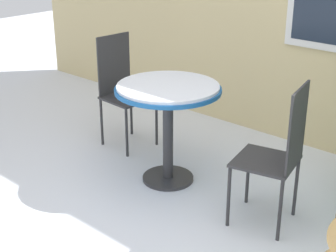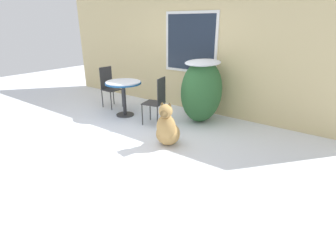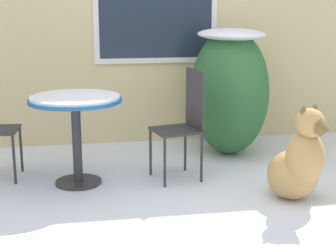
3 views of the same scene
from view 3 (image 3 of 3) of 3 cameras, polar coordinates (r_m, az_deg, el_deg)
name	(u,v)px [view 3 (image 3 of 3)]	position (r m, az deg, el deg)	size (l,w,h in m)	color
ground_plane	(181,214)	(3.97, 1.49, -9.74)	(16.00, 16.00, 0.00)	white
house_wall	(144,14)	(5.83, -2.65, 12.25)	(8.00, 0.10, 2.87)	#D1BC84
shrub_left	(229,88)	(5.44, 6.81, 4.16)	(0.79, 1.05, 1.32)	#2D6033
patio_table	(76,112)	(4.51, -10.20, 1.49)	(0.80, 0.80, 0.79)	#2D2D30
patio_chair_far_side	(184,121)	(4.63, 1.77, 0.61)	(0.46, 0.46, 1.00)	#2D2D30
dog	(298,164)	(4.27, 14.26, -4.08)	(0.54, 0.63, 0.80)	tan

